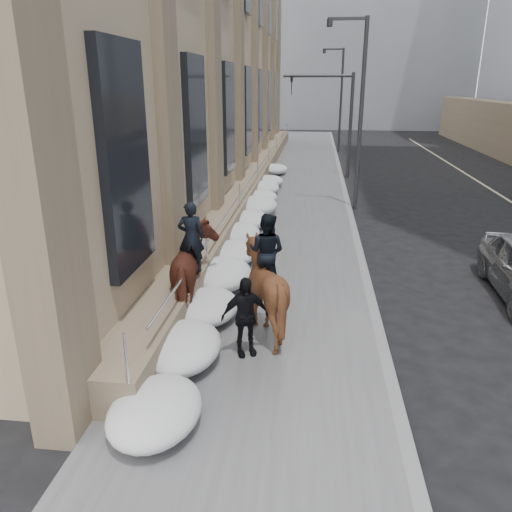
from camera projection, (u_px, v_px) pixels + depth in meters
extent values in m
plane|color=black|center=(255.00, 372.00, 9.94)|extent=(140.00, 140.00, 0.00)
cube|color=#4C4B4E|center=(286.00, 230.00, 19.30)|extent=(5.00, 80.00, 0.12)
cube|color=slate|center=(354.00, 232.00, 19.01)|extent=(0.24, 80.00, 0.12)
cube|color=tan|center=(201.00, 11.00, 26.32)|extent=(5.00, 44.00, 18.00)
cube|color=#6F6048|center=(258.00, 174.00, 28.80)|extent=(1.10, 44.00, 0.90)
cylinder|color=silver|center=(266.00, 158.00, 28.45)|extent=(0.06, 42.00, 0.06)
cube|color=#6F6048|center=(207.00, 0.00, 16.96)|extent=(0.70, 1.20, 16.20)
cube|color=black|center=(228.00, 119.00, 21.11)|extent=(0.20, 2.20, 4.50)
cube|color=slate|center=(346.00, 9.00, 61.14)|extent=(30.00, 12.00, 28.00)
cube|color=gray|center=(272.00, 50.00, 74.82)|extent=(24.00, 12.00, 20.00)
cylinder|color=#2D2D30|center=(361.00, 118.00, 21.43)|extent=(0.18, 0.18, 8.00)
cube|color=#2D2D30|center=(347.00, 19.00, 20.23)|extent=(1.60, 0.15, 0.12)
cylinder|color=#2D2D30|center=(330.00, 23.00, 20.36)|extent=(0.24, 0.24, 0.30)
cylinder|color=#2D2D30|center=(341.00, 101.00, 40.18)|extent=(0.18, 0.18, 8.00)
cube|color=#2D2D30|center=(333.00, 49.00, 38.99)|extent=(1.60, 0.15, 0.12)
cylinder|color=#2D2D30|center=(324.00, 51.00, 39.11)|extent=(0.24, 0.24, 0.30)
cylinder|color=#2D2D30|center=(350.00, 127.00, 29.25)|extent=(0.20, 0.20, 6.00)
cylinder|color=#2D2D30|center=(318.00, 76.00, 28.55)|extent=(4.00, 0.16, 0.16)
imported|color=black|center=(292.00, 85.00, 28.88)|extent=(0.18, 0.22, 1.10)
ellipsoid|color=silver|center=(183.00, 347.00, 9.95)|extent=(1.50, 2.10, 0.68)
ellipsoid|color=silver|center=(222.00, 274.00, 13.69)|extent=(1.60, 2.20, 0.72)
ellipsoid|color=silver|center=(240.00, 234.00, 17.46)|extent=(1.40, 2.00, 0.64)
ellipsoid|color=silver|center=(257.00, 206.00, 21.18)|extent=(1.70, 2.30, 0.76)
ellipsoid|color=silver|center=(264.00, 188.00, 24.96)|extent=(1.50, 2.10, 0.66)
imported|color=#4F2317|center=(195.00, 271.00, 11.99)|extent=(1.52, 2.62, 2.08)
imported|color=black|center=(195.00, 238.00, 11.87)|extent=(0.69, 0.51, 1.72)
imported|color=#432413|center=(264.00, 288.00, 10.98)|extent=(2.16, 2.30, 2.08)
imported|color=black|center=(265.00, 252.00, 10.86)|extent=(1.00, 0.87, 1.72)
imported|color=black|center=(245.00, 316.00, 10.10)|extent=(1.08, 0.78, 1.70)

